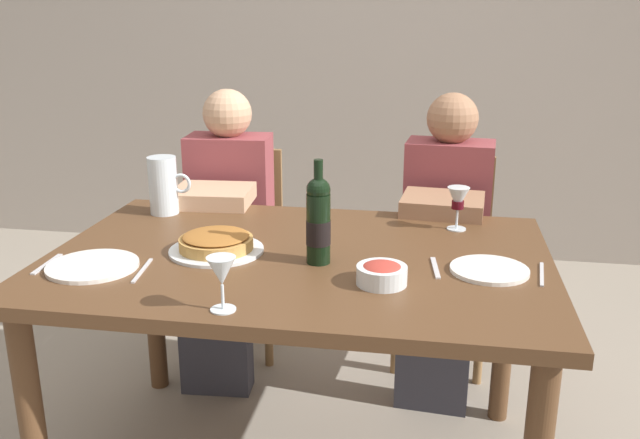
# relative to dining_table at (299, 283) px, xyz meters

# --- Properties ---
(back_wall) EXTENTS (8.00, 0.10, 2.80)m
(back_wall) POSITION_rel_dining_table_xyz_m (0.00, 2.24, 0.73)
(back_wall) COLOR #A3998E
(back_wall) RESTS_ON ground
(dining_table) EXTENTS (1.50, 1.00, 0.76)m
(dining_table) POSITION_rel_dining_table_xyz_m (0.00, 0.00, 0.00)
(dining_table) COLOR brown
(dining_table) RESTS_ON ground
(wine_bottle) EXTENTS (0.07, 0.07, 0.31)m
(wine_bottle) POSITION_rel_dining_table_xyz_m (0.07, -0.06, 0.22)
(wine_bottle) COLOR black
(wine_bottle) RESTS_ON dining_table
(water_pitcher) EXTENTS (0.16, 0.10, 0.21)m
(water_pitcher) POSITION_rel_dining_table_xyz_m (-0.56, 0.34, 0.18)
(water_pitcher) COLOR silver
(water_pitcher) RESTS_ON dining_table
(baked_tart) EXTENTS (0.29, 0.29, 0.06)m
(baked_tart) POSITION_rel_dining_table_xyz_m (-0.25, -0.02, 0.12)
(baked_tart) COLOR silver
(baked_tart) RESTS_ON dining_table
(salad_bowl) EXTENTS (0.14, 0.14, 0.06)m
(salad_bowl) POSITION_rel_dining_table_xyz_m (0.27, -0.19, 0.12)
(salad_bowl) COLOR silver
(salad_bowl) RESTS_ON dining_table
(wine_glass_left_diner) EXTENTS (0.07, 0.07, 0.15)m
(wine_glass_left_diner) POSITION_rel_dining_table_xyz_m (0.47, 0.33, 0.19)
(wine_glass_left_diner) COLOR silver
(wine_glass_left_diner) RESTS_ON dining_table
(wine_glass_right_diner) EXTENTS (0.07, 0.07, 0.14)m
(wine_glass_right_diner) POSITION_rel_dining_table_xyz_m (-0.10, -0.42, 0.19)
(wine_glass_right_diner) COLOR silver
(wine_glass_right_diner) RESTS_ON dining_table
(dinner_plate_left_setting) EXTENTS (0.26, 0.26, 0.01)m
(dinner_plate_left_setting) POSITION_rel_dining_table_xyz_m (-0.56, -0.21, 0.10)
(dinner_plate_left_setting) COLOR white
(dinner_plate_left_setting) RESTS_ON dining_table
(dinner_plate_right_setting) EXTENTS (0.22, 0.22, 0.01)m
(dinner_plate_right_setting) POSITION_rel_dining_table_xyz_m (0.56, -0.05, 0.10)
(dinner_plate_right_setting) COLOR white
(dinner_plate_right_setting) RESTS_ON dining_table
(fork_left_setting) EXTENTS (0.02, 0.16, 0.00)m
(fork_left_setting) POSITION_rel_dining_table_xyz_m (-0.70, -0.21, 0.09)
(fork_left_setting) COLOR silver
(fork_left_setting) RESTS_ON dining_table
(knife_left_setting) EXTENTS (0.03, 0.18, 0.00)m
(knife_left_setting) POSITION_rel_dining_table_xyz_m (-0.41, -0.21, 0.09)
(knife_left_setting) COLOR silver
(knife_left_setting) RESTS_ON dining_table
(knife_right_setting) EXTENTS (0.03, 0.18, 0.00)m
(knife_right_setting) POSITION_rel_dining_table_xyz_m (0.70, -0.05, 0.09)
(knife_right_setting) COLOR silver
(knife_right_setting) RESTS_ON dining_table
(spoon_right_setting) EXTENTS (0.03, 0.16, 0.00)m
(spoon_right_setting) POSITION_rel_dining_table_xyz_m (0.41, -0.05, 0.09)
(spoon_right_setting) COLOR silver
(spoon_right_setting) RESTS_ON dining_table
(chair_left) EXTENTS (0.43, 0.43, 0.87)m
(chair_left) POSITION_rel_dining_table_xyz_m (-0.46, 0.89, -0.17)
(chair_left) COLOR olive
(chair_left) RESTS_ON ground
(diner_left) EXTENTS (0.36, 0.52, 1.16)m
(diner_left) POSITION_rel_dining_table_xyz_m (-0.44, 0.66, -0.05)
(diner_left) COLOR #8E3D42
(diner_left) RESTS_ON ground
(chair_right) EXTENTS (0.43, 0.43, 0.87)m
(chair_right) POSITION_rel_dining_table_xyz_m (0.46, 0.92, -0.17)
(chair_right) COLOR olive
(chair_right) RESTS_ON ground
(diner_right) EXTENTS (0.36, 0.52, 1.16)m
(diner_right) POSITION_rel_dining_table_xyz_m (0.44, 0.68, -0.05)
(diner_right) COLOR #8E3D42
(diner_right) RESTS_ON ground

